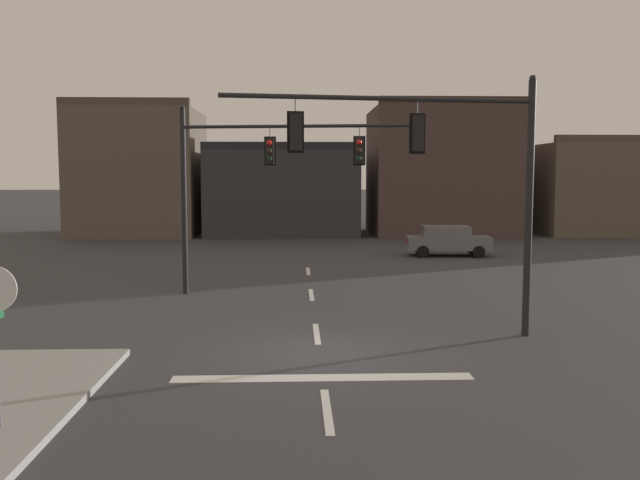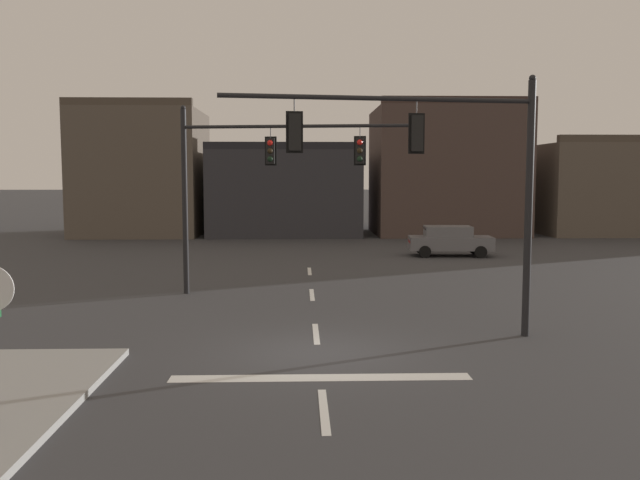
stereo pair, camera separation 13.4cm
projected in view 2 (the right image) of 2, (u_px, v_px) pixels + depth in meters
The scene contains 7 objects.
ground_plane at pixel (318, 353), 16.18m from camera, with size 400.00×400.00×0.00m, color #353538.
stop_bar_paint at pixel (321, 378), 14.19m from camera, with size 6.40×0.50×0.01m, color silver.
lane_centreline at pixel (316, 334), 18.17m from camera, with size 0.16×26.40×0.01m.
signal_mast_near_side at pixel (443, 162), 17.11m from camera, with size 8.11×1.26×6.88m.
signal_mast_far_side at pixel (251, 169), 23.74m from camera, with size 8.23×1.24×6.79m.
car_lot_nearside at pixel (450, 240), 35.82m from camera, with size 4.56×2.18×1.61m.
building_row at pixel (455, 180), 50.65m from camera, with size 55.69×13.82×10.01m.
Camera 2 is at (-0.43, -15.85, 4.26)m, focal length 37.57 mm.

